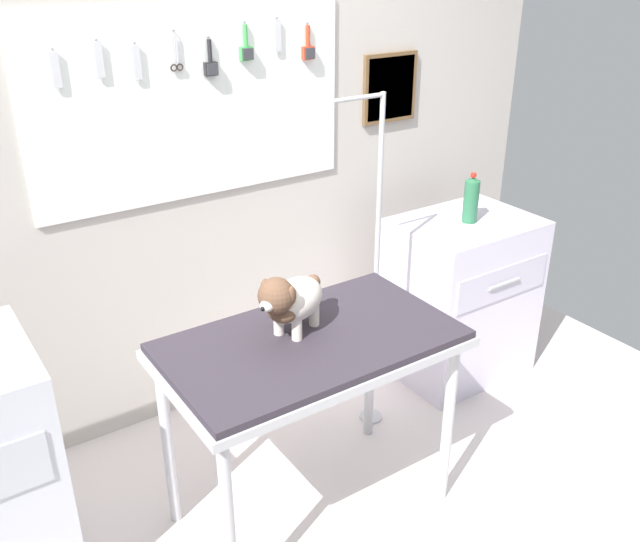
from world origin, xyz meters
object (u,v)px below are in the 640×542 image
at_px(cabinet_right, 461,297).
at_px(soda_bottle, 471,200).
at_px(grooming_arm, 374,284).
at_px(grooming_table, 310,357).
at_px(dog, 290,300).

height_order(cabinet_right, soda_bottle, soda_bottle).
relative_size(grooming_arm, cabinet_right, 1.84).
bearing_deg(soda_bottle, grooming_table, -160.68).
bearing_deg(grooming_table, dog, 125.17).
xyz_separation_m(dog, soda_bottle, (1.26, 0.36, 0.02)).
height_order(dog, cabinet_right, dog).
bearing_deg(cabinet_right, dog, -163.37).
bearing_deg(grooming_table, soda_bottle, 19.32).
height_order(grooming_table, soda_bottle, soda_bottle).
xyz_separation_m(cabinet_right, soda_bottle, (-0.01, -0.01, 0.54)).
height_order(grooming_arm, dog, grooming_arm).
bearing_deg(cabinet_right, soda_bottle, -121.40).
height_order(grooming_arm, cabinet_right, grooming_arm).
distance_m(grooming_table, dog, 0.23).
distance_m(grooming_table, soda_bottle, 1.31).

